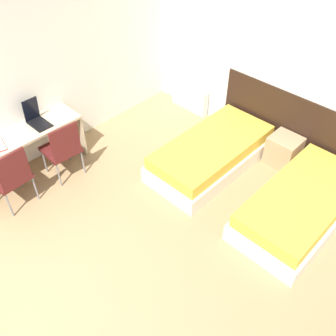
% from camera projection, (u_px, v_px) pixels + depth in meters
% --- Properties ---
extents(ground_plane, '(20.00, 20.00, 0.00)m').
position_uv_depth(ground_plane, '(8.00, 317.00, 3.97)').
color(ground_plane, '#9E7F56').
extents(wall_back, '(5.16, 0.05, 2.70)m').
position_uv_depth(wall_back, '(265.00, 60.00, 5.43)').
color(wall_back, silver).
rests_on(wall_back, ground_plane).
extents(wall_left, '(0.05, 5.43, 2.70)m').
position_uv_depth(wall_left, '(51.00, 65.00, 5.32)').
color(wall_left, silver).
rests_on(wall_left, ground_plane).
extents(headboard_panel, '(2.58, 0.03, 1.04)m').
position_uv_depth(headboard_panel, '(296.00, 129.00, 5.59)').
color(headboard_panel, black).
rests_on(headboard_panel, ground_plane).
extents(bed_near_window, '(0.98, 2.00, 0.45)m').
position_uv_depth(bed_near_window, '(212.00, 154.00, 5.63)').
color(bed_near_window, beige).
rests_on(bed_near_window, ground_plane).
extents(bed_near_door, '(0.98, 2.00, 0.45)m').
position_uv_depth(bed_near_door, '(301.00, 205.00, 4.86)').
color(bed_near_door, beige).
rests_on(bed_near_door, ground_plane).
extents(nightstand, '(0.44, 0.41, 0.47)m').
position_uv_depth(nightstand, '(283.00, 151.00, 5.65)').
color(nightstand, tan).
rests_on(nightstand, ground_plane).
extents(radiator, '(0.76, 0.12, 0.45)m').
position_uv_depth(radiator, '(190.00, 98.00, 6.79)').
color(radiator, silver).
rests_on(radiator, ground_plane).
extents(desk, '(0.52, 1.80, 0.73)m').
position_uv_depth(desk, '(20.00, 145.00, 5.24)').
color(desk, '#C6B28E').
rests_on(desk, ground_plane).
extents(chair_near_laptop, '(0.49, 0.49, 0.94)m').
position_uv_depth(chair_near_laptop, '(62.00, 148.00, 5.25)').
color(chair_near_laptop, '#511919').
rests_on(chair_near_laptop, ground_plane).
extents(chair_near_notebook, '(0.49, 0.49, 0.94)m').
position_uv_depth(chair_near_notebook, '(11.00, 175.00, 4.83)').
color(chair_near_notebook, '#511919').
rests_on(chair_near_notebook, ground_plane).
extents(laptop, '(0.36, 0.23, 0.36)m').
position_uv_depth(laptop, '(37.00, 119.00, 5.28)').
color(laptop, black).
rests_on(laptop, desk).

